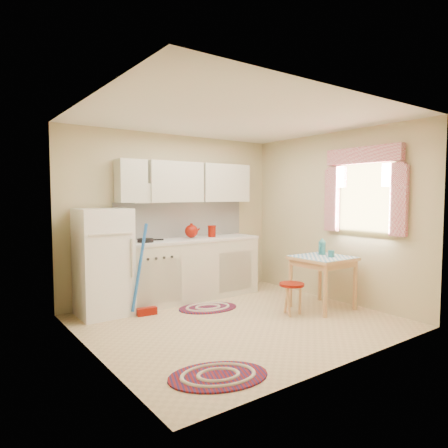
{
  "coord_description": "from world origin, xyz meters",
  "views": [
    {
      "loc": [
        -3.02,
        -3.85,
        1.56
      ],
      "look_at": [
        -0.03,
        0.25,
        1.2
      ],
      "focal_mm": 32.0,
      "sensor_mm": 36.0,
      "label": 1
    }
  ],
  "objects_px": {
    "table": "(322,283)",
    "stool": "(292,299)",
    "fridge": "(103,262)",
    "base_cabinets": "(189,270)"
  },
  "relations": [
    {
      "from": "fridge",
      "to": "stool",
      "type": "height_order",
      "value": "fridge"
    },
    {
      "from": "stool",
      "to": "table",
      "type": "bearing_deg",
      "value": -3.36
    },
    {
      "from": "base_cabinets",
      "to": "table",
      "type": "distance_m",
      "value": 1.98
    },
    {
      "from": "table",
      "to": "stool",
      "type": "height_order",
      "value": "table"
    },
    {
      "from": "fridge",
      "to": "table",
      "type": "distance_m",
      "value": 2.98
    },
    {
      "from": "base_cabinets",
      "to": "table",
      "type": "height_order",
      "value": "base_cabinets"
    },
    {
      "from": "fridge",
      "to": "base_cabinets",
      "type": "bearing_deg",
      "value": 2.16
    },
    {
      "from": "fridge",
      "to": "stool",
      "type": "xyz_separation_m",
      "value": [
        2.0,
        -1.45,
        -0.49
      ]
    },
    {
      "from": "table",
      "to": "stool",
      "type": "bearing_deg",
      "value": 176.64
    },
    {
      "from": "table",
      "to": "stool",
      "type": "distance_m",
      "value": 0.59
    }
  ]
}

